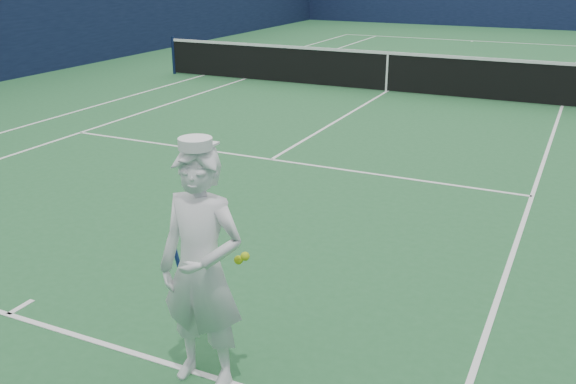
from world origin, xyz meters
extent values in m
plane|color=#246133|center=(0.00, 0.00, 0.00)|extent=(80.00, 80.00, 0.00)
cube|color=white|center=(0.00, 11.88, 0.00)|extent=(11.03, 0.06, 0.01)
cube|color=white|center=(0.00, -11.88, 0.00)|extent=(11.03, 0.06, 0.01)
cube|color=white|center=(-5.49, 0.00, 0.00)|extent=(0.06, 23.83, 0.01)
cube|color=white|center=(-4.12, 0.00, 0.00)|extent=(0.06, 23.77, 0.01)
cube|color=white|center=(4.12, 0.00, 0.00)|extent=(0.06, 23.77, 0.01)
cube|color=white|center=(0.00, 6.40, 0.00)|extent=(8.23, 0.06, 0.01)
cube|color=white|center=(0.00, -6.40, 0.00)|extent=(8.23, 0.06, 0.01)
cube|color=white|center=(0.00, 0.00, 0.00)|extent=(0.06, 12.80, 0.01)
cube|color=white|center=(0.00, 11.73, 0.00)|extent=(0.06, 0.30, 0.01)
cube|color=white|center=(0.00, -11.73, 0.00)|extent=(0.06, 0.30, 0.01)
cylinder|color=#141E4C|center=(-6.40, 0.00, 0.54)|extent=(0.09, 0.09, 1.07)
cube|color=black|center=(0.00, 0.00, 0.50)|extent=(12.79, 0.02, 0.92)
cube|color=white|center=(0.00, 0.00, 0.97)|extent=(12.79, 0.04, 0.07)
cube|color=white|center=(0.00, 0.00, 0.47)|extent=(0.05, 0.03, 0.94)
imported|color=white|center=(2.22, -11.91, 0.96)|extent=(0.71, 0.47, 1.92)
cylinder|color=white|center=(2.22, -11.91, 1.94)|extent=(0.24, 0.24, 0.08)
cube|color=white|center=(2.21, -11.78, 1.91)|extent=(0.18, 0.10, 0.02)
cylinder|color=navy|center=(1.93, -11.83, 1.00)|extent=(0.03, 0.09, 0.22)
cube|color=#1B1D95|center=(1.93, -11.78, 0.82)|extent=(0.02, 0.02, 0.14)
torus|color=#1B1D95|center=(1.93, -11.72, 0.61)|extent=(0.29, 0.10, 0.29)
cube|color=beige|center=(1.93, -11.72, 0.61)|extent=(0.22, 0.01, 0.30)
sphere|color=#BDDA18|center=(2.47, -11.81, 1.06)|extent=(0.07, 0.07, 0.07)
sphere|color=#BDDA18|center=(2.52, -11.79, 1.09)|extent=(0.07, 0.07, 0.07)
camera|label=1|loc=(4.64, -15.51, 3.15)|focal=40.00mm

